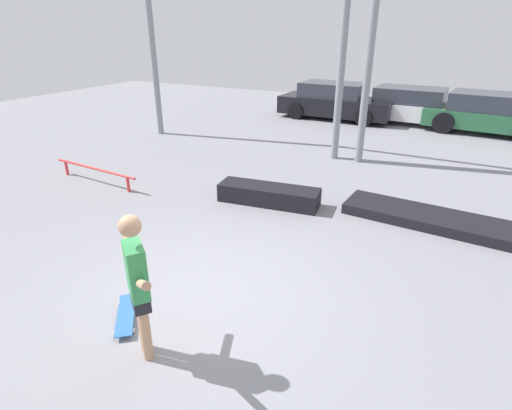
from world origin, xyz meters
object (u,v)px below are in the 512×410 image
object	(u,v)px
skateboard	(126,314)
parked_car_green	(486,114)
manual_pad	(432,219)
skateboarder	(137,281)
grind_rail	(95,170)
grind_box	(269,195)
parked_car_black	(335,102)
parked_car_white	(412,106)

from	to	relation	value
skateboard	parked_car_green	world-z (taller)	parked_car_green
manual_pad	skateboarder	bearing A→B (deg)	-116.96
grind_rail	parked_car_green	world-z (taller)	parked_car_green
grind_box	grind_rail	distance (m)	4.27
skateboard	parked_car_black	size ratio (longest dim) A/B	0.17
grind_rail	parked_car_green	xyz separation A→B (m)	(8.23, 9.88, 0.35)
grind_box	parked_car_black	distance (m)	9.10
skateboard	parked_car_white	bearing A→B (deg)	134.32
parked_car_black	grind_box	bearing A→B (deg)	-80.17
grind_box	parked_car_black	size ratio (longest dim) A/B	0.47
skateboarder	skateboard	xyz separation A→B (m)	(-0.65, 0.33, -0.93)
skateboarder	grind_box	bearing A→B (deg)	135.33
grind_box	manual_pad	size ratio (longest dim) A/B	0.65
parked_car_white	skateboard	bearing A→B (deg)	-93.94
manual_pad	parked_car_green	world-z (taller)	parked_car_green
skateboard	grind_box	size ratio (longest dim) A/B	0.37
parked_car_white	parked_car_black	bearing A→B (deg)	-167.34
manual_pad	parked_car_white	xyz separation A→B (m)	(-1.65, 8.95, 0.55)
manual_pad	parked_car_white	distance (m)	9.11
skateboarder	parked_car_white	world-z (taller)	skateboarder
parked_car_white	skateboarder	bearing A→B (deg)	-91.16
grind_rail	parked_car_black	xyz separation A→B (m)	(2.84, 9.79, 0.36)
skateboarder	parked_car_green	distance (m)	13.98
skateboard	parked_car_green	xyz separation A→B (m)	(4.07, 13.22, 0.60)
skateboarder	skateboard	world-z (taller)	skateboarder
grind_rail	parked_car_white	xyz separation A→B (m)	(5.72, 10.30, 0.34)
grind_box	parked_car_green	world-z (taller)	parked_car_green
grind_box	parked_car_black	bearing A→B (deg)	98.55
manual_pad	parked_car_white	size ratio (longest dim) A/B	0.71
skateboard	parked_car_white	world-z (taller)	parked_car_white
skateboard	parked_car_black	xyz separation A→B (m)	(-1.32, 13.13, 0.61)
grind_box	parked_car_white	world-z (taller)	parked_car_white
parked_car_black	parked_car_green	world-z (taller)	parked_car_black
grind_rail	manual_pad	bearing A→B (deg)	10.39
parked_car_black	manual_pad	bearing A→B (deg)	-60.51
parked_car_white	grind_box	bearing A→B (deg)	-96.56
parked_car_green	parked_car_white	bearing A→B (deg)	175.98
skateboard	grind_rail	world-z (taller)	grind_rail
parked_car_white	manual_pad	bearing A→B (deg)	-77.00
manual_pad	parked_car_black	xyz separation A→B (m)	(-4.52, 8.44, 0.58)
manual_pad	grind_rail	distance (m)	7.49
grind_box	skateboarder	bearing A→B (deg)	-82.18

